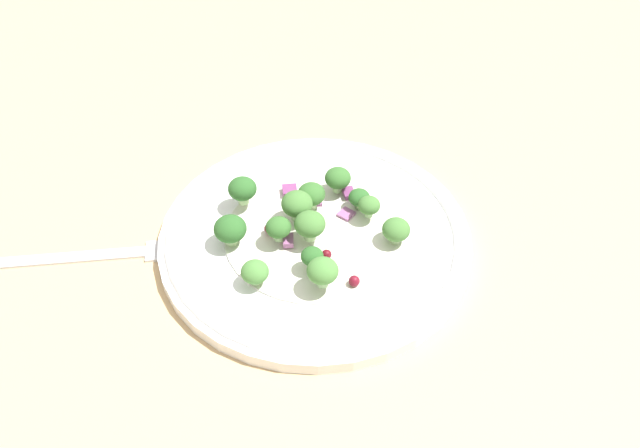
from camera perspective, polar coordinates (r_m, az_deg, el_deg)
The scene contains 25 objects.
ground_plane at distance 66.11cm, azimuth -0.11°, elevation -1.68°, with size 180.00×180.00×2.00cm, color tan.
plate at distance 64.08cm, azimuth 0.00°, elevation -1.17°, with size 27.97×27.97×1.70cm.
dressing_pool at distance 63.77cm, azimuth 0.00°, elevation -0.90°, with size 16.22×16.22×0.20cm, color white.
broccoli_floret_0 at distance 66.57cm, azimuth 1.54°, elevation 3.62°, with size 2.46×2.46×2.49cm.
broccoli_floret_1 at distance 63.26cm, azimuth -2.01°, elevation 1.32°, with size 2.82×2.82×2.85cm.
broccoli_floret_2 at distance 62.29cm, azimuth -7.17°, elevation -0.43°, with size 2.88×2.88×2.91cm.
broccoli_floret_3 at distance 61.54cm, azimuth -0.83°, elevation -0.05°, with size 2.74×2.74×2.77cm.
broccoli_floret_4 at distance 65.08cm, azimuth -0.69°, elevation 2.36°, with size 2.55×2.55×2.58cm.
broccoli_floret_5 at distance 65.01cm, azimuth -6.38°, elevation 2.53°, with size 2.63×2.63×2.67cm.
broccoli_floret_6 at distance 57.82cm, azimuth 0.21°, elevation -3.79°, with size 2.61×2.61×2.64cm.
broccoli_floret_7 at distance 65.39cm, azimuth 3.15°, elevation 2.09°, with size 1.98×1.98×2.01cm.
broccoli_floret_8 at distance 59.21cm, azimuth -5.21°, elevation -3.86°, with size 2.34×2.34×2.37cm.
broccoli_floret_9 at distance 59.63cm, azimuth -0.63°, elevation -2.62°, with size 1.93×1.93×1.95cm.
broccoli_floret_10 at distance 61.73cm, azimuth -3.34°, elevation -0.31°, with size 2.25×2.25×2.27cm.
broccoli_floret_11 at distance 64.04cm, azimuth 3.93°, elevation 1.47°, with size 2.02×2.02×2.05cm.
broccoli_floret_12 at distance 62.43cm, azimuth 6.09°, elevation -0.49°, with size 2.48×2.48×2.51cm.
cranberry_0 at distance 59.46cm, azimuth 2.74°, elevation -4.56°, with size 0.94×0.94×0.94cm, color maroon.
cranberry_1 at distance 61.42cm, azimuth 0.52°, elevation -2.45°, with size 0.87×0.87×0.87cm, color maroon.
cranberry_2 at distance 63.46cm, azimuth -4.07°, elevation -0.36°, with size 0.92×0.92×0.92cm, color maroon.
onion_bit_0 at distance 67.14cm, azimuth 2.31°, elevation 2.51°, with size 1.37×1.04×0.44cm, color #843D75.
onion_bit_1 at distance 62.50cm, azimuth -2.55°, elevation -1.31°, with size 0.90×1.37×0.51cm, color #A35B93.
onion_bit_2 at distance 67.43cm, azimuth -2.43°, elevation 2.67°, with size 1.35×1.37×0.59cm, color #843D75.
onion_bit_3 at distance 65.43cm, azimuth 2.10°, elevation 0.78°, with size 1.31×1.28×0.36cm, color #A35B93.
onion_bit_4 at distance 66.60cm, azimuth -0.20°, elevation 1.73°, with size 1.01×0.91×0.49cm, color #A35B93.
fork at distance 66.64cm, azimuth -17.56°, elevation -2.37°, with size 10.23×17.31×0.50cm.
Camera 1 is at (-42.51, -16.70, 46.79)cm, focal length 40.13 mm.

